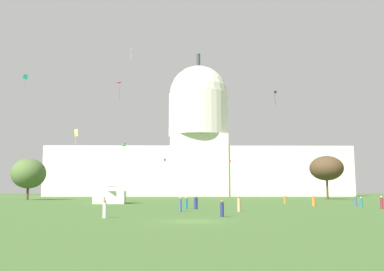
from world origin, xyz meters
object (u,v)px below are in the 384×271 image
object	(u,v)px
kite_magenta_mid	(120,86)
kite_turquoise_mid	(25,78)
event_tent	(110,191)
person_maroon_back_left	(382,203)
person_navy_mid_center	(222,209)
capitol_building	(199,149)
tree_west_near	(29,173)
person_tan_aisle_center	(239,204)
kite_violet_low	(165,160)
person_navy_front_center	(196,203)
person_teal_back_center	(186,203)
kite_yellow_low	(76,134)
person_orange_deep_crowd	(314,201)
kite_black_mid	(275,94)
kite_red_low	(230,161)
person_orange_mid_right	(285,199)
person_denim_lawn_far_right	(355,201)
tree_east_near	(326,168)
person_tan_edge_east	(104,202)
person_denim_near_tree_west	(180,205)
person_white_lawn_far_left	(105,210)
kite_green_mid	(124,145)
kite_white_high	(131,51)
person_teal_mid_left	(361,202)
kite_lime_low	(110,157)

from	to	relation	value
kite_magenta_mid	kite_turquoise_mid	world-z (taller)	kite_turquoise_mid
event_tent	person_maroon_back_left	world-z (taller)	event_tent
person_navy_mid_center	capitol_building	bearing A→B (deg)	-177.59
tree_west_near	person_tan_aisle_center	world-z (taller)	tree_west_near
kite_violet_low	event_tent	bearing A→B (deg)	94.85
person_navy_front_center	kite_magenta_mid	world-z (taller)	kite_magenta_mid
person_teal_back_center	kite_yellow_low	distance (m)	36.85
person_orange_deep_crowd	kite_magenta_mid	world-z (taller)	kite_magenta_mid
kite_black_mid	kite_turquoise_mid	world-z (taller)	kite_black_mid
event_tent	person_teal_back_center	world-z (taller)	event_tent
kite_magenta_mid	person_navy_mid_center	bearing A→B (deg)	132.27
event_tent	kite_violet_low	world-z (taller)	kite_violet_low
kite_red_low	kite_turquoise_mid	xyz separation A→B (m)	(-54.26, -61.96, 14.94)
person_orange_mid_right	kite_black_mid	bearing A→B (deg)	-39.22
person_denim_lawn_far_right	kite_yellow_low	distance (m)	53.16
tree_east_near	person_teal_back_center	world-z (taller)	tree_east_near
person_orange_deep_crowd	kite_red_low	world-z (taller)	kite_red_low
person_teal_back_center	person_maroon_back_left	xyz separation A→B (m)	(25.83, -0.89, 0.08)
person_tan_aisle_center	kite_black_mid	size ratio (longest dim) A/B	0.43
kite_yellow_low	tree_east_near	bearing A→B (deg)	78.56
person_tan_aisle_center	kite_red_low	distance (m)	109.86
person_orange_deep_crowd	person_tan_edge_east	distance (m)	32.60
person_denim_near_tree_west	person_white_lawn_far_left	xyz separation A→B (m)	(-6.45, -11.34, -0.08)
kite_green_mid	person_navy_front_center	bearing A→B (deg)	-49.33
capitol_building	kite_magenta_mid	distance (m)	101.15
person_denim_lawn_far_right	kite_white_high	size ratio (longest dim) A/B	0.43
person_denim_near_tree_west	kite_red_low	bearing A→B (deg)	35.43
person_teal_mid_left	kite_turquoise_mid	size ratio (longest dim) A/B	0.42
person_maroon_back_left	kite_magenta_mid	world-z (taller)	kite_magenta_mid
person_teal_back_center	kite_lime_low	xyz separation A→B (m)	(-24.82, 78.64, 12.58)
person_orange_mid_right	kite_lime_low	distance (m)	70.60
person_white_lawn_far_left	person_tan_edge_east	bearing A→B (deg)	130.49
event_tent	kite_yellow_low	bearing A→B (deg)	160.47
person_tan_edge_east	kite_lime_low	distance (m)	72.58
person_navy_front_center	kite_black_mid	xyz separation A→B (m)	(23.05, 55.97, 27.87)
kite_red_low	person_tan_aisle_center	bearing A→B (deg)	102.55
person_denim_lawn_far_right	kite_green_mid	bearing A→B (deg)	158.48
person_navy_front_center	kite_white_high	size ratio (longest dim) A/B	0.48
tree_west_near	person_tan_aisle_center	size ratio (longest dim) A/B	7.65
person_navy_front_center	person_white_lawn_far_left	distance (m)	19.85
person_orange_deep_crowd	person_white_lawn_far_left	size ratio (longest dim) A/B	1.11
event_tent	kite_violet_low	xyz separation A→B (m)	(6.15, 79.89, 11.72)
person_maroon_back_left	person_white_lawn_far_left	bearing A→B (deg)	-76.07
kite_black_mid	kite_yellow_low	xyz separation A→B (m)	(-46.40, -28.46, -14.92)
capitol_building	person_navy_mid_center	distance (m)	157.58
person_white_lawn_far_left	person_teal_back_center	bearing A→B (deg)	98.74
person_denim_near_tree_west	kite_magenta_mid	world-z (taller)	kite_magenta_mid
person_denim_near_tree_west	tree_east_near	bearing A→B (deg)	14.41
person_orange_mid_right	kite_red_low	bearing A→B (deg)	-27.36
tree_east_near	kite_red_low	distance (m)	44.65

